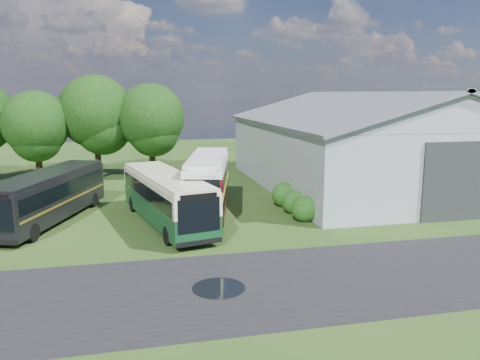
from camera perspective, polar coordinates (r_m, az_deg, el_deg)
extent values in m
plane|color=#1E3B12|center=(22.72, -0.21, -9.79)|extent=(120.00, 120.00, 0.00)
cube|color=black|center=(20.91, 9.87, -11.80)|extent=(60.00, 8.00, 0.02)
cylinder|color=black|center=(19.71, -2.62, -13.07)|extent=(2.20, 2.20, 0.01)
cube|color=gray|center=(42.03, 15.18, 3.14)|extent=(18.00, 24.00, 5.50)
cube|color=#2D3033|center=(32.03, 25.26, -0.17)|extent=(5.20, 0.18, 5.00)
cylinder|color=black|center=(45.51, -23.28, 1.64)|extent=(0.56, 0.56, 3.06)
sphere|color=black|center=(45.14, -23.63, 6.33)|extent=(5.78, 5.78, 5.78)
cylinder|color=black|center=(46.11, -16.90, 2.49)|extent=(0.56, 0.56, 3.60)
sphere|color=black|center=(45.74, -17.20, 7.95)|extent=(6.80, 6.80, 6.80)
cylinder|color=black|center=(45.05, -10.62, 2.40)|extent=(0.56, 0.56, 3.31)
sphere|color=black|center=(44.67, -10.80, 7.55)|extent=(6.26, 6.26, 6.26)
sphere|color=#194714|center=(29.75, 7.84, -4.95)|extent=(1.70, 1.70, 1.70)
sphere|color=#194714|center=(31.56, 6.56, -4.01)|extent=(1.60, 1.60, 1.60)
sphere|color=#194714|center=(33.40, 5.43, -3.18)|extent=(1.80, 1.80, 1.80)
cube|color=#0E351C|center=(28.73, -9.00, -2.03)|extent=(5.07, 11.55, 2.80)
cube|color=#4B0A12|center=(30.69, -3.89, -0.36)|extent=(4.37, 9.43, 3.66)
cube|color=black|center=(31.28, -22.32, -1.69)|extent=(6.10, 11.44, 2.79)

